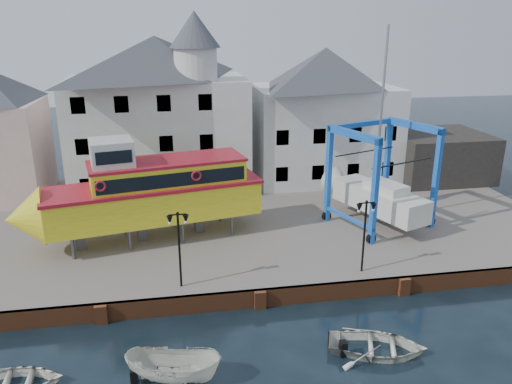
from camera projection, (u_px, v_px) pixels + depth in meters
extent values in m
plane|color=black|center=(260.00, 308.00, 26.15)|extent=(140.00, 140.00, 0.00)
cube|color=slate|center=(233.00, 221.00, 36.24)|extent=(44.00, 22.00, 1.00)
cube|color=brown|center=(260.00, 298.00, 26.10)|extent=(44.00, 0.25, 1.00)
cube|color=brown|center=(101.00, 314.00, 24.65)|extent=(0.60, 0.36, 1.00)
cube|color=brown|center=(260.00, 300.00, 25.94)|extent=(0.60, 0.36, 1.00)
cube|color=brown|center=(404.00, 287.00, 27.23)|extent=(0.60, 0.36, 1.00)
cube|color=silver|center=(160.00, 134.00, 40.81)|extent=(14.00, 8.00, 9.00)
pyramid|color=#3E4148|center=(155.00, 57.00, 38.84)|extent=(14.00, 8.00, 3.20)
cube|color=black|center=(87.00, 186.00, 37.17)|extent=(1.00, 0.08, 1.20)
cube|color=black|center=(128.00, 184.00, 37.66)|extent=(1.00, 0.08, 1.20)
cube|color=black|center=(169.00, 182.00, 38.14)|extent=(1.00, 0.08, 1.20)
cube|color=black|center=(208.00, 180.00, 38.62)|extent=(1.00, 0.08, 1.20)
cube|color=black|center=(83.00, 147.00, 36.20)|extent=(1.00, 0.08, 1.20)
cube|color=black|center=(125.00, 145.00, 36.69)|extent=(1.00, 0.08, 1.20)
cube|color=black|center=(166.00, 144.00, 37.17)|extent=(1.00, 0.08, 1.20)
cube|color=black|center=(206.00, 142.00, 37.65)|extent=(1.00, 0.08, 1.20)
cube|color=black|center=(78.00, 105.00, 35.23)|extent=(1.00, 0.08, 1.20)
cube|color=black|center=(121.00, 104.00, 35.71)|extent=(1.00, 0.08, 1.20)
cube|color=black|center=(164.00, 103.00, 36.20)|extent=(1.00, 0.08, 1.20)
cube|color=black|center=(205.00, 102.00, 36.68)|extent=(1.00, 0.08, 1.20)
cylinder|color=silver|center=(196.00, 64.00, 37.21)|extent=(3.20, 3.20, 2.40)
cone|color=#3E4148|center=(194.00, 29.00, 36.40)|extent=(3.80, 3.80, 2.60)
cube|color=silver|center=(323.00, 133.00, 43.69)|extent=(12.00, 8.00, 8.00)
pyramid|color=#3E4148|center=(325.00, 67.00, 41.88)|extent=(12.00, 8.00, 3.20)
cube|color=black|center=(282.00, 174.00, 40.05)|extent=(1.00, 0.08, 1.20)
cube|color=black|center=(318.00, 172.00, 40.54)|extent=(1.00, 0.08, 1.20)
cube|color=black|center=(353.00, 171.00, 41.02)|extent=(1.00, 0.08, 1.20)
cube|color=black|center=(387.00, 169.00, 41.50)|extent=(1.00, 0.08, 1.20)
cube|color=black|center=(283.00, 138.00, 39.08)|extent=(1.00, 0.08, 1.20)
cube|color=black|center=(319.00, 136.00, 39.57)|extent=(1.00, 0.08, 1.20)
cube|color=black|center=(355.00, 135.00, 40.05)|extent=(1.00, 0.08, 1.20)
cube|color=black|center=(390.00, 133.00, 40.53)|extent=(1.00, 0.08, 1.20)
cube|color=black|center=(437.00, 155.00, 44.09)|extent=(8.00, 7.00, 4.00)
cylinder|color=black|center=(180.00, 252.00, 25.65)|extent=(0.12, 0.12, 4.00)
cube|color=black|center=(178.00, 215.00, 24.99)|extent=(0.90, 0.06, 0.06)
sphere|color=black|center=(177.00, 213.00, 24.97)|extent=(0.16, 0.16, 0.16)
cone|color=black|center=(170.00, 220.00, 25.01)|extent=(0.32, 0.32, 0.45)
sphere|color=silver|center=(170.00, 223.00, 25.07)|extent=(0.18, 0.18, 0.18)
cone|color=black|center=(186.00, 219.00, 25.14)|extent=(0.32, 0.32, 0.45)
sphere|color=silver|center=(186.00, 222.00, 25.20)|extent=(0.18, 0.18, 0.18)
cylinder|color=black|center=(364.00, 238.00, 27.26)|extent=(0.12, 0.12, 4.00)
cube|color=black|center=(367.00, 203.00, 26.60)|extent=(0.90, 0.06, 0.06)
sphere|color=black|center=(367.00, 202.00, 26.58)|extent=(0.16, 0.16, 0.16)
cone|color=black|center=(359.00, 208.00, 26.62)|extent=(0.32, 0.32, 0.45)
sphere|color=silver|center=(359.00, 211.00, 26.68)|extent=(0.18, 0.18, 0.18)
cone|color=black|center=(373.00, 207.00, 26.75)|extent=(0.32, 0.32, 0.45)
sphere|color=silver|center=(373.00, 210.00, 26.81)|extent=(0.18, 0.18, 0.18)
cylinder|color=#59595E|center=(73.00, 248.00, 29.08)|extent=(0.24, 0.24, 1.40)
cylinder|color=#59595E|center=(71.00, 231.00, 31.39)|extent=(0.24, 0.24, 1.40)
cylinder|color=#59595E|center=(130.00, 240.00, 30.20)|extent=(0.24, 0.24, 1.40)
cylinder|color=#59595E|center=(124.00, 224.00, 32.51)|extent=(0.24, 0.24, 1.40)
cylinder|color=#59595E|center=(183.00, 232.00, 31.32)|extent=(0.24, 0.24, 1.40)
cylinder|color=#59595E|center=(174.00, 217.00, 33.63)|extent=(0.24, 0.24, 1.40)
cylinder|color=#59595E|center=(232.00, 225.00, 32.44)|extent=(0.24, 0.24, 1.40)
cylinder|color=#59595E|center=(220.00, 211.00, 34.75)|extent=(0.24, 0.24, 1.40)
cube|color=#59595E|center=(80.00, 238.00, 30.40)|extent=(0.64, 0.57, 1.40)
cube|color=#59595E|center=(142.00, 229.00, 31.68)|extent=(0.64, 0.57, 1.40)
cube|color=#59595E|center=(199.00, 221.00, 32.96)|extent=(0.64, 0.57, 1.40)
cube|color=gold|center=(155.00, 202.00, 31.44)|extent=(13.52, 6.07, 2.05)
cone|color=gold|center=(24.00, 218.00, 28.84)|extent=(2.72, 3.89, 3.55)
cube|color=maroon|center=(154.00, 185.00, 31.07)|extent=(13.82, 6.27, 0.21)
cube|color=gold|center=(168.00, 174.00, 31.18)|extent=(9.78, 4.97, 1.49)
cube|color=black|center=(173.00, 180.00, 29.74)|extent=(8.80, 1.84, 0.84)
cube|color=black|center=(163.00, 166.00, 32.59)|extent=(8.80, 1.84, 0.84)
cube|color=maroon|center=(167.00, 161.00, 30.91)|extent=(9.98, 5.09, 0.17)
cube|color=silver|center=(112.00, 154.00, 29.55)|extent=(2.86, 2.86, 1.70)
cube|color=black|center=(114.00, 158.00, 28.43)|extent=(2.01, 0.46, 0.75)
torus|color=maroon|center=(100.00, 186.00, 28.21)|extent=(0.67, 0.26, 0.65)
torus|color=maroon|center=(196.00, 176.00, 30.13)|extent=(0.67, 0.26, 0.65)
cube|color=#133CB3|center=(375.00, 193.00, 30.27)|extent=(0.43, 0.43, 6.73)
cylinder|color=black|center=(371.00, 238.00, 31.25)|extent=(0.71, 0.47, 0.67)
cube|color=#133CB3|center=(328.00, 175.00, 33.90)|extent=(0.43, 0.43, 6.73)
cylinder|color=black|center=(326.00, 216.00, 34.88)|extent=(0.71, 0.47, 0.67)
cube|color=#133CB3|center=(436.00, 179.00, 32.90)|extent=(0.43, 0.43, 6.73)
cylinder|color=black|center=(431.00, 222.00, 33.88)|extent=(0.71, 0.47, 0.67)
cube|color=#133CB3|center=(387.00, 164.00, 36.53)|extent=(0.43, 0.43, 6.73)
cylinder|color=black|center=(383.00, 202.00, 37.51)|extent=(0.71, 0.47, 0.67)
cube|color=#133CB3|center=(353.00, 134.00, 31.05)|extent=(2.04, 4.61, 0.47)
cube|color=#133CB3|center=(348.00, 218.00, 32.86)|extent=(1.94, 4.57, 0.20)
cube|color=#133CB3|center=(415.00, 126.00, 33.68)|extent=(2.04, 4.61, 0.47)
cube|color=#133CB3|center=(407.00, 203.00, 35.49)|extent=(1.94, 4.57, 0.20)
cube|color=#133CB3|center=(362.00, 124.00, 34.18)|extent=(5.50, 2.38, 0.34)
cube|color=silver|center=(379.00, 200.00, 33.93)|extent=(4.65, 7.52, 1.54)
cone|color=silver|center=(339.00, 183.00, 37.40)|extent=(2.61, 2.23, 2.21)
cube|color=#59595E|center=(378.00, 215.00, 34.28)|extent=(0.84, 1.70, 0.67)
cube|color=silver|center=(386.00, 187.00, 33.19)|extent=(2.47, 3.24, 0.58)
cylinder|color=#99999E|center=(382.00, 110.00, 32.36)|extent=(0.21, 0.21, 10.57)
cube|color=black|center=(403.00, 163.00, 31.55)|extent=(4.87, 1.96, 0.05)
cube|color=black|center=(365.00, 152.00, 34.36)|extent=(4.87, 1.96, 0.05)
imported|color=silver|center=(174.00, 381.00, 20.84)|extent=(4.36, 2.64, 1.58)
imported|color=silver|center=(376.00, 352.00, 22.62)|extent=(5.18, 4.41, 0.91)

